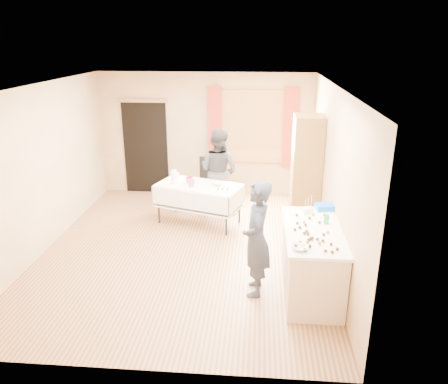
# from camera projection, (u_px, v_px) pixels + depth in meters

# --- Properties ---
(floor) EXTENTS (4.50, 5.50, 0.02)m
(floor) POSITION_uv_depth(u_px,v_px,m) (186.00, 250.00, 7.12)
(floor) COLOR #9E7047
(floor) RESTS_ON ground
(ceiling) EXTENTS (4.50, 5.50, 0.02)m
(ceiling) POSITION_uv_depth(u_px,v_px,m) (180.00, 85.00, 6.24)
(ceiling) COLOR white
(ceiling) RESTS_ON floor
(wall_back) EXTENTS (4.50, 0.02, 2.60)m
(wall_back) POSITION_uv_depth(u_px,v_px,m) (205.00, 135.00, 9.27)
(wall_back) COLOR tan
(wall_back) RESTS_ON floor
(wall_front) EXTENTS (4.50, 0.02, 2.60)m
(wall_front) POSITION_uv_depth(u_px,v_px,m) (133.00, 259.00, 4.09)
(wall_front) COLOR tan
(wall_front) RESTS_ON floor
(wall_left) EXTENTS (0.02, 5.50, 2.60)m
(wall_left) POSITION_uv_depth(u_px,v_px,m) (41.00, 169.00, 6.85)
(wall_left) COLOR tan
(wall_left) RESTS_ON floor
(wall_right) EXTENTS (0.02, 5.50, 2.60)m
(wall_right) POSITION_uv_depth(u_px,v_px,m) (333.00, 177.00, 6.50)
(wall_right) COLOR tan
(wall_right) RESTS_ON floor
(window_frame) EXTENTS (1.32, 0.06, 1.52)m
(window_frame) POSITION_uv_depth(u_px,v_px,m) (252.00, 127.00, 9.09)
(window_frame) COLOR olive
(window_frame) RESTS_ON wall_back
(window_pane) EXTENTS (1.20, 0.02, 1.40)m
(window_pane) POSITION_uv_depth(u_px,v_px,m) (252.00, 127.00, 9.07)
(window_pane) COLOR white
(window_pane) RESTS_ON wall_back
(curtain_left) EXTENTS (0.28, 0.06, 1.65)m
(curtain_left) POSITION_uv_depth(u_px,v_px,m) (215.00, 127.00, 9.10)
(curtain_left) COLOR #9C3120
(curtain_left) RESTS_ON wall_back
(curtain_right) EXTENTS (0.28, 0.06, 1.65)m
(curtain_right) POSITION_uv_depth(u_px,v_px,m) (290.00, 128.00, 8.98)
(curtain_right) COLOR #9C3120
(curtain_right) RESTS_ON wall_back
(doorway) EXTENTS (0.95, 0.04, 2.00)m
(doorway) POSITION_uv_depth(u_px,v_px,m) (146.00, 148.00, 9.44)
(doorway) COLOR black
(doorway) RESTS_ON floor
(door_lintel) EXTENTS (1.05, 0.06, 0.08)m
(door_lintel) POSITION_uv_depth(u_px,v_px,m) (142.00, 100.00, 9.07)
(door_lintel) COLOR olive
(door_lintel) RESTS_ON wall_back
(cabinet) EXTENTS (0.50, 0.60, 2.02)m
(cabinet) POSITION_uv_depth(u_px,v_px,m) (306.00, 173.00, 7.69)
(cabinet) COLOR brown
(cabinet) RESTS_ON floor
(counter) EXTENTS (0.75, 1.59, 0.91)m
(counter) POSITION_uv_depth(u_px,v_px,m) (312.00, 261.00, 5.81)
(counter) COLOR beige
(counter) RESTS_ON floor
(party_table) EXTENTS (1.68, 1.22, 0.75)m
(party_table) POSITION_uv_depth(u_px,v_px,m) (199.00, 200.00, 7.98)
(party_table) COLOR black
(party_table) RESTS_ON floor
(chair) EXTENTS (0.48, 0.48, 0.95)m
(chair) POSITION_uv_depth(u_px,v_px,m) (206.00, 190.00, 9.01)
(chair) COLOR black
(chair) RESTS_ON floor
(girl) EXTENTS (0.57, 0.38, 1.57)m
(girl) POSITION_uv_depth(u_px,v_px,m) (257.00, 239.00, 5.67)
(girl) COLOR #22283C
(girl) RESTS_ON floor
(woman) EXTENTS (1.35, 1.33, 1.66)m
(woman) POSITION_uv_depth(u_px,v_px,m) (219.00, 171.00, 8.41)
(woman) COLOR black
(woman) RESTS_ON floor
(soda_can) EXTENTS (0.08, 0.08, 0.12)m
(soda_can) POSITION_uv_depth(u_px,v_px,m) (326.00, 219.00, 5.81)
(soda_can) COLOR #12973A
(soda_can) RESTS_ON counter
(mixing_bowl) EXTENTS (0.33, 0.33, 0.05)m
(mixing_bowl) POSITION_uv_depth(u_px,v_px,m) (300.00, 248.00, 5.11)
(mixing_bowl) COLOR white
(mixing_bowl) RESTS_ON counter
(foam_block) EXTENTS (0.18, 0.15, 0.08)m
(foam_block) POSITION_uv_depth(u_px,v_px,m) (308.00, 210.00, 6.17)
(foam_block) COLOR white
(foam_block) RESTS_ON counter
(blue_basket) EXTENTS (0.33, 0.25, 0.08)m
(blue_basket) POSITION_uv_depth(u_px,v_px,m) (326.00, 207.00, 6.29)
(blue_basket) COLOR blue
(blue_basket) RESTS_ON counter
(pitcher) EXTENTS (0.15, 0.15, 0.22)m
(pitcher) POSITION_uv_depth(u_px,v_px,m) (174.00, 177.00, 7.92)
(pitcher) COLOR silver
(pitcher) RESTS_ON party_table
(cup_red) EXTENTS (0.18, 0.18, 0.10)m
(cup_red) POSITION_uv_depth(u_px,v_px,m) (189.00, 180.00, 7.97)
(cup_red) COLOR red
(cup_red) RESTS_ON party_table
(cup_rainbow) EXTENTS (0.15, 0.15, 0.12)m
(cup_rainbow) POSITION_uv_depth(u_px,v_px,m) (191.00, 183.00, 7.75)
(cup_rainbow) COLOR red
(cup_rainbow) RESTS_ON party_table
(small_bowl) EXTENTS (0.20, 0.20, 0.06)m
(small_bowl) POSITION_uv_depth(u_px,v_px,m) (218.00, 183.00, 7.84)
(small_bowl) COLOR white
(small_bowl) RESTS_ON party_table
(pastry_tray) EXTENTS (0.32, 0.26, 0.02)m
(pastry_tray) POSITION_uv_depth(u_px,v_px,m) (223.00, 190.00, 7.56)
(pastry_tray) COLOR white
(pastry_tray) RESTS_ON party_table
(bottle) EXTENTS (0.15, 0.15, 0.17)m
(bottle) POSITION_uv_depth(u_px,v_px,m) (176.00, 174.00, 8.19)
(bottle) COLOR white
(bottle) RESTS_ON party_table
(cake_balls) EXTENTS (0.52, 1.15, 0.04)m
(cake_balls) POSITION_uv_depth(u_px,v_px,m) (312.00, 234.00, 5.48)
(cake_balls) COLOR #3F2314
(cake_balls) RESTS_ON counter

